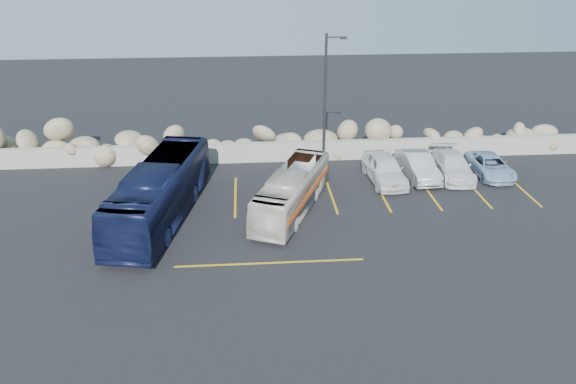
{
  "coord_description": "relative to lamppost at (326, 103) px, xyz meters",
  "views": [
    {
      "loc": [
        -1.77,
        -20.1,
        12.61
      ],
      "look_at": [
        0.07,
        4.0,
        1.53
      ],
      "focal_mm": 35.0,
      "sensor_mm": 36.0,
      "label": 1
    }
  ],
  "objects": [
    {
      "name": "car_c",
      "position": [
        7.32,
        -0.69,
        -3.65
      ],
      "size": [
        2.08,
        4.53,
        1.28
      ],
      "primitive_type": "imported",
      "rotation": [
        0.0,
        0.0,
        -0.06
      ],
      "color": "silver",
      "rests_on": "ground"
    },
    {
      "name": "car_a",
      "position": [
        3.26,
        -1.13,
        -3.54
      ],
      "size": [
        2.08,
        4.55,
        1.51
      ],
      "primitive_type": "imported",
      "rotation": [
        0.0,
        0.0,
        0.07
      ],
      "color": "silver",
      "rests_on": "ground"
    },
    {
      "name": "car_b",
      "position": [
        5.29,
        -0.72,
        -3.6
      ],
      "size": [
        1.74,
        4.29,
        1.38
      ],
      "primitive_type": "imported",
      "rotation": [
        0.0,
        0.0,
        0.07
      ],
      "color": "#BBBAC0",
      "rests_on": "ground"
    },
    {
      "name": "car_d",
      "position": [
        9.55,
        -0.69,
        -3.73
      ],
      "size": [
        1.89,
        4.06,
        1.13
      ],
      "primitive_type": "imported",
      "rotation": [
        0.0,
        0.0,
        0.0
      ],
      "color": "#90AACD",
      "rests_on": "ground"
    },
    {
      "name": "seawall",
      "position": [
        -2.56,
        2.5,
        -3.7
      ],
      "size": [
        60.0,
        0.4,
        1.2
      ],
      "primitive_type": "cube",
      "color": "gray",
      "rests_on": "ground"
    },
    {
      "name": "tour_coach",
      "position": [
        -8.59,
        -4.72,
        -2.89
      ],
      "size": [
        4.24,
        10.35,
        2.81
      ],
      "primitive_type": "imported",
      "rotation": [
        0.0,
        0.0,
        -0.19
      ],
      "color": "#101637",
      "rests_on": "ground"
    },
    {
      "name": "parking_lines",
      "position": [
        2.09,
        -3.93,
        -4.29
      ],
      "size": [
        18.16,
        9.36,
        0.01
      ],
      "color": "gold",
      "rests_on": "ground"
    },
    {
      "name": "vintage_bus",
      "position": [
        -2.2,
        -4.38,
        -3.22
      ],
      "size": [
        4.62,
        7.82,
        2.15
      ],
      "primitive_type": "imported",
      "rotation": [
        0.0,
        0.0,
        -0.39
      ],
      "color": "beige",
      "rests_on": "ground"
    },
    {
      "name": "lamppost",
      "position": [
        0.0,
        0.0,
        0.0
      ],
      "size": [
        1.14,
        0.18,
        8.0
      ],
      "color": "#282624",
      "rests_on": "ground"
    },
    {
      "name": "ground",
      "position": [
        -2.56,
        -9.5,
        -4.3
      ],
      "size": [
        90.0,
        90.0,
        0.0
      ],
      "primitive_type": "plane",
      "color": "black",
      "rests_on": "ground"
    },
    {
      "name": "riprap_pile",
      "position": [
        -2.56,
        3.7,
        -3.0
      ],
      "size": [
        54.0,
        2.8,
        2.6
      ],
      "primitive_type": null,
      "color": "#8A775A",
      "rests_on": "ground"
    }
  ]
}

